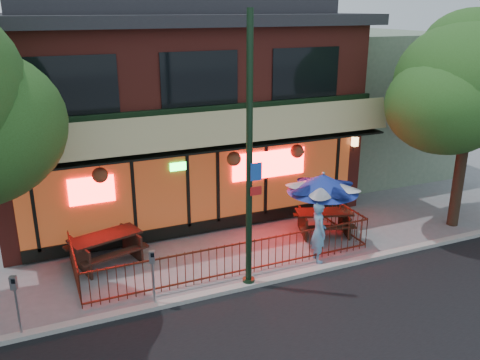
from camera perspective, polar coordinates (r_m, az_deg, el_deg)
The scene contains 13 objects.
ground at distance 14.09m, azimuth 0.28°, elevation -10.96°, with size 80.00×80.00×0.00m, color gray.
curb at distance 13.67m, azimuth 1.14°, elevation -11.69°, with size 80.00×0.25×0.12m, color #999993.
restaurant_building at distance 19.18m, azimuth -8.34°, elevation 10.01°, with size 12.96×9.49×8.05m.
neighbor_building at distance 23.81m, azimuth 13.00°, elevation 8.67°, with size 6.00×7.00×6.00m, color gray.
patio_fence at distance 14.20m, azimuth -0.53°, elevation -7.82°, with size 8.44×2.62×1.00m.
street_light at distance 12.48m, azimuth 1.06°, elevation 0.84°, with size 0.43×0.32×7.00m.
street_tree_right at distance 17.63m, azimuth 24.64°, elevation 10.50°, with size 4.80×4.80×7.02m.
picnic_table_left at distance 15.15m, azimuth -14.84°, elevation -7.03°, with size 2.31×1.99×0.85m.
picnic_table_right at distance 16.73m, azimuth 9.40°, elevation -4.31°, with size 2.12×1.86×0.76m.
patio_umbrella at distance 15.22m, azimuth 9.29°, elevation -0.35°, with size 2.12×2.12×2.42m.
pedestrian at distance 14.78m, azimuth 8.81°, elevation -5.74°, with size 0.66×0.44×1.82m, color #639DC7.
parking_meter_near at distance 12.58m, azimuth -9.77°, elevation -9.84°, with size 0.16×0.15×1.52m.
parking_meter_far at distance 12.33m, azimuth -23.89°, elevation -11.88°, with size 0.17×0.16×1.53m.
Camera 1 is at (-4.89, -11.21, 7.00)m, focal length 38.00 mm.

